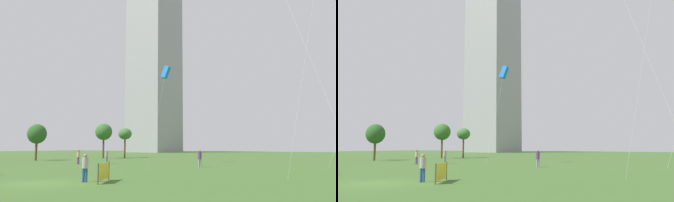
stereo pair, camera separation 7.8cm
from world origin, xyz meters
TOP-DOWN VIEW (x-y plane):
  - ground at (0.00, 0.00)m, footprint 280.00×280.00m
  - person_standing_0 at (1.67, 1.88)m, footprint 0.37×0.37m
  - person_standing_1 at (1.59, 18.53)m, footprint 0.40×0.40m
  - person_standing_2 at (-13.82, 16.63)m, footprint 0.39×0.39m
  - person_standing_3 at (-11.63, 19.30)m, footprint 0.39×0.39m
  - kite_flying_1 at (-5.73, 23.99)m, footprint 2.03×2.49m
  - park_tree_0 at (-27.80, 21.40)m, footprint 2.95×2.95m
  - park_tree_1 at (-25.20, 34.11)m, footprint 3.14×3.14m
  - park_tree_2 at (-23.79, 38.81)m, footprint 2.64×2.64m
  - distant_highrise_1 at (-56.38, 100.57)m, footprint 19.26×18.95m
  - event_banner at (2.65, 2.44)m, footprint 1.18×2.30m

SIDE VIEW (x-z plane):
  - ground at x=0.00m, z-range 0.00..0.00m
  - event_banner at x=2.65m, z-range 0.04..1.22m
  - person_standing_0 at x=1.67m, z-range 0.13..1.81m
  - person_standing_2 at x=-13.82m, z-range 0.14..1.88m
  - person_standing_3 at x=-11.63m, z-range 0.14..1.90m
  - person_standing_1 at x=1.59m, z-range 0.14..1.94m
  - park_tree_0 at x=-27.80m, z-range 1.26..6.95m
  - park_tree_2 at x=-23.79m, z-range 1.71..7.51m
  - park_tree_1 at x=-25.20m, z-range 1.65..8.09m
  - kite_flying_1 at x=-5.73m, z-range 5.55..18.52m
  - distant_highrise_1 at x=-56.38m, z-range 0.00..68.96m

